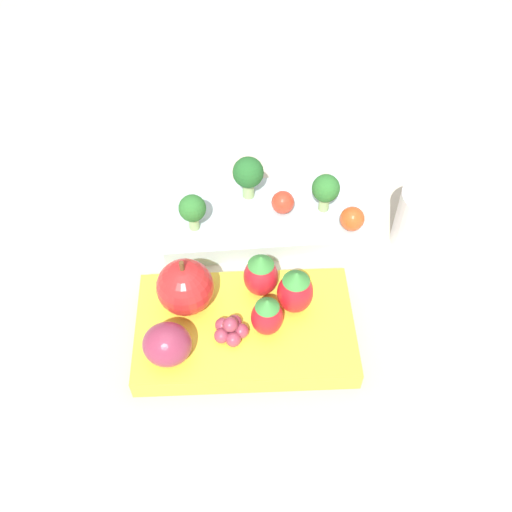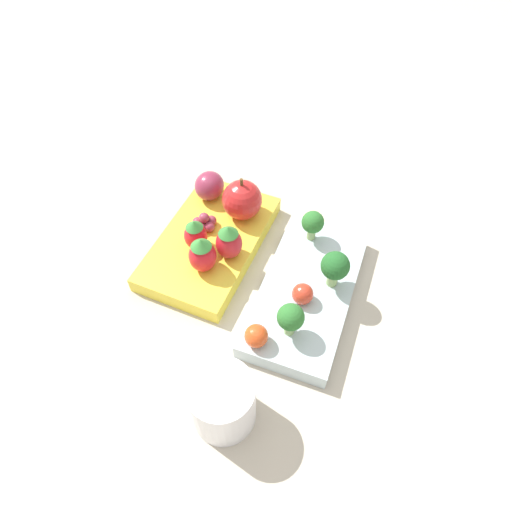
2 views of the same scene
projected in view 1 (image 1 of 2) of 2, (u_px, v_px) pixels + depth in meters
ground_plane at (261, 273)px, 0.60m from camera, size 4.00×4.00×0.00m
bento_box_savoury at (265, 218)px, 0.64m from camera, size 0.23×0.13×0.02m
bento_box_fruit at (245, 329)px, 0.54m from camera, size 0.21×0.14×0.02m
broccoli_floret_0 at (326, 189)px, 0.61m from camera, size 0.03×0.03×0.05m
broccoli_floret_1 at (192, 209)px, 0.59m from camera, size 0.03×0.03×0.04m
broccoli_floret_2 at (248, 174)px, 0.62m from camera, size 0.03×0.03×0.05m
cherry_tomato_0 at (352, 219)px, 0.60m from camera, size 0.03×0.03×0.03m
cherry_tomato_1 at (283, 202)px, 0.62m from camera, size 0.03×0.03×0.03m
apple at (185, 287)px, 0.53m from camera, size 0.05×0.05×0.06m
strawberry_0 at (267, 315)px, 0.51m from camera, size 0.03×0.03×0.05m
strawberry_1 at (295, 291)px, 0.53m from camera, size 0.03×0.03×0.05m
strawberry_2 at (259, 274)px, 0.54m from camera, size 0.03×0.03×0.05m
plum at (167, 344)px, 0.50m from camera, size 0.04×0.04×0.04m
grape_cluster at (231, 330)px, 0.52m from camera, size 0.03×0.03×0.02m
drinking_cup at (427, 219)px, 0.60m from camera, size 0.07×0.07×0.07m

